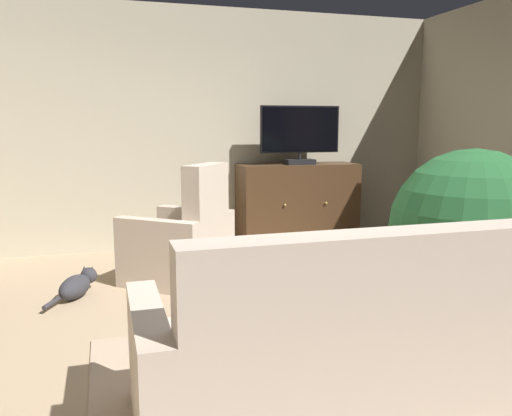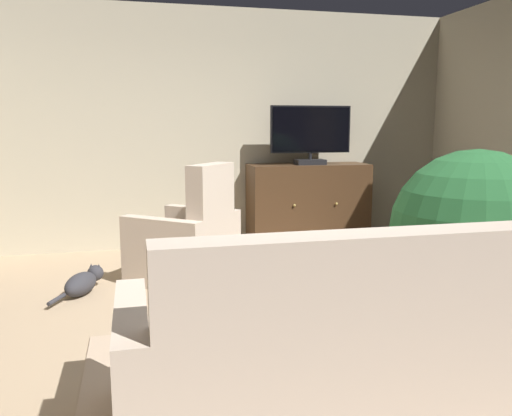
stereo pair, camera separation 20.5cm
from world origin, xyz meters
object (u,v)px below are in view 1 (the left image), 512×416
object	(u,v)px
television	(300,133)
potted_plant_on_hearth_side	(471,214)
sofa_floral	(348,354)
armchair_in_far_corner	(182,245)
folded_newspaper	(243,276)
cat	(77,285)
tv_cabinet	(297,207)
tv_remote	(254,282)
potted_plant_small_fern_corner	(471,231)
coffee_table	(271,283)

from	to	relation	value
television	potted_plant_on_hearth_side	world-z (taller)	television
sofa_floral	armchair_in_far_corner	xyz separation A→B (m)	(-0.46, 2.54, 0.02)
folded_newspaper	cat	bearing A→B (deg)	122.99
tv_cabinet	tv_remote	distance (m)	2.99
television	potted_plant_small_fern_corner	size ratio (longest dim) A/B	0.75
tv_cabinet	television	bearing A→B (deg)	-90.00
television	sofa_floral	distance (m)	3.90
sofa_floral	cat	xyz separation A→B (m)	(-1.41, 2.35, -0.23)
sofa_floral	armchair_in_far_corner	size ratio (longest dim) A/B	1.82
coffee_table	potted_plant_on_hearth_side	size ratio (longest dim) A/B	0.93
potted_plant_on_hearth_side	cat	world-z (taller)	potted_plant_on_hearth_side
television	sofa_floral	bearing A→B (deg)	-107.40
tv_remote	sofa_floral	world-z (taller)	sofa_floral
coffee_table	folded_newspaper	world-z (taller)	folded_newspaper
tv_cabinet	coffee_table	world-z (taller)	tv_cabinet
television	coffee_table	size ratio (longest dim) A/B	1.10
tv_cabinet	armchair_in_far_corner	xyz separation A→B (m)	(-1.59, -1.09, -0.13)
potted_plant_on_hearth_side	potted_plant_small_fern_corner	distance (m)	1.94
armchair_in_far_corner	cat	size ratio (longest dim) A/B	1.76
armchair_in_far_corner	cat	bearing A→B (deg)	-168.30
television	armchair_in_far_corner	size ratio (longest dim) A/B	0.85
potted_plant_on_hearth_side	tv_cabinet	bearing A→B (deg)	138.26
potted_plant_small_fern_corner	coffee_table	bearing A→B (deg)	168.85
potted_plant_on_hearth_side	potted_plant_small_fern_corner	bearing A→B (deg)	-129.20
sofa_floral	potted_plant_on_hearth_side	xyz separation A→B (m)	(2.59, 2.32, 0.19)
tv_remote	potted_plant_on_hearth_side	distance (m)	3.12
television	cat	size ratio (longest dim) A/B	1.49
tv_cabinet	sofa_floral	size ratio (longest dim) A/B	0.69
coffee_table	tv_remote	world-z (taller)	tv_remote
folded_newspaper	potted_plant_small_fern_corner	bearing A→B (deg)	-21.29
tv_cabinet	tv_remote	world-z (taller)	tv_cabinet
coffee_table	folded_newspaper	bearing A→B (deg)	174.02
armchair_in_far_corner	potted_plant_small_fern_corner	xyz separation A→B (m)	(1.84, -1.71, 0.37)
tv_cabinet	armchair_in_far_corner	distance (m)	1.93
tv_remote	potted_plant_small_fern_corner	xyz separation A→B (m)	(1.59, -0.13, 0.28)
potted_plant_on_hearth_side	tv_remote	bearing A→B (deg)	-154.12
sofa_floral	cat	bearing A→B (deg)	120.93
tv_remote	potted_plant_small_fern_corner	world-z (taller)	potted_plant_small_fern_corner
television	tv_remote	world-z (taller)	television
tv_remote	armchair_in_far_corner	world-z (taller)	armchair_in_far_corner
folded_newspaper	sofa_floral	distance (m)	1.16
tv_cabinet	cat	size ratio (longest dim) A/B	2.20
tv_cabinet	potted_plant_on_hearth_side	size ratio (longest dim) A/B	1.51
television	tv_remote	xyz separation A→B (m)	(-1.33, -2.62, -0.93)
television	tv_remote	size ratio (longest dim) A/B	5.77
potted_plant_small_fern_corner	cat	bearing A→B (deg)	151.40
potted_plant_small_fern_corner	armchair_in_far_corner	bearing A→B (deg)	137.02
tv_cabinet	potted_plant_on_hearth_side	bearing A→B (deg)	-41.74
coffee_table	sofa_floral	bearing A→B (deg)	-87.75
potted_plant_on_hearth_side	potted_plant_small_fern_corner	world-z (taller)	potted_plant_small_fern_corner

